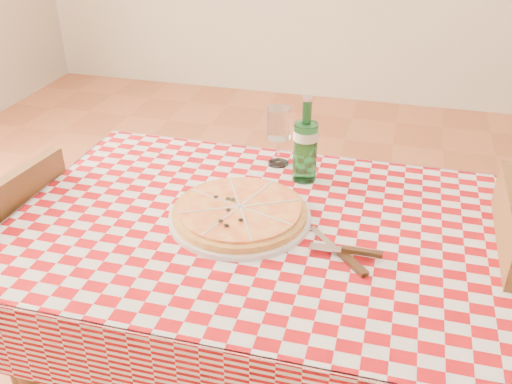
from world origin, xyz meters
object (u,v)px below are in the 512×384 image
chair_far (13,271)px  wine_glass (279,137)px  water_bottle (306,139)px  dining_table (257,254)px  pizza_plate (240,211)px

chair_far → wine_glass: bearing=-146.1°
water_bottle → wine_glass: water_bottle is taller
dining_table → water_bottle: water_bottle is taller
chair_far → water_bottle: 0.99m
dining_table → chair_far: 0.80m
dining_table → chair_far: (-0.78, -0.05, -0.18)m
pizza_plate → chair_far: bearing=-175.6°
chair_far → wine_glass: (0.75, 0.40, 0.37)m
chair_far → pizza_plate: (0.72, 0.06, 0.30)m
dining_table → wine_glass: size_ratio=6.40×
chair_far → wine_glass: wine_glass is taller
pizza_plate → wine_glass: 0.35m
wine_glass → chair_far: bearing=-152.2°
chair_far → dining_table: bearing=-170.6°
dining_table → chair_far: chair_far is taller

